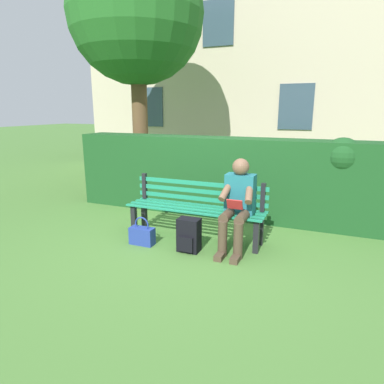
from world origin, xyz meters
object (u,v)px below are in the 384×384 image
Objects in this scene: tree at (133,20)px; handbag at (142,235)px; person_seated at (238,202)px; backpack at (189,235)px; park_bench at (197,207)px.

handbag is at bearing 121.77° from tree.
tree is 13.35× the size of handbag.
tree is at bearing -41.53° from person_seated.
handbag is (0.68, 0.04, -0.09)m from backpack.
backpack is (-0.09, 0.49, -0.24)m from park_bench.
park_bench is 0.85m from handbag.
person_seated is at bearing -149.68° from backpack.
park_bench is at bearing -79.55° from backpack.
tree is at bearing -46.11° from park_bench.
park_bench is 4.92m from tree.
handbag is at bearing 41.72° from park_bench.
tree is (2.57, -2.67, 3.24)m from park_bench.
person_seated reaches higher than backpack.
handbag is (0.59, 0.53, -0.32)m from park_bench.
person_seated is 2.69× the size of backpack.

